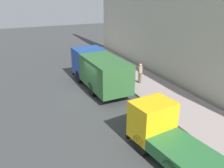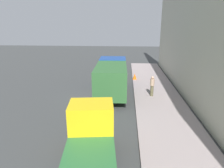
% 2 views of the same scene
% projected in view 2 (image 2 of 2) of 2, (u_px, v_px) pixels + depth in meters
% --- Properties ---
extents(ground, '(80.00, 80.00, 0.00)m').
position_uv_depth(ground, '(98.00, 99.00, 16.79)').
color(ground, '#3A3D3D').
extents(sidewalk, '(3.86, 30.00, 0.16)m').
position_uv_depth(sidewalk, '(158.00, 99.00, 16.43)').
color(sidewalk, '#9E908F').
rests_on(sidewalk, ground).
extents(building_facade, '(0.50, 30.00, 11.98)m').
position_uv_depth(building_facade, '(198.00, 23.00, 14.56)').
color(building_facade, '#B3B49F').
rests_on(building_facade, ground).
extents(large_utility_truck, '(2.66, 7.23, 2.81)m').
position_uv_depth(large_utility_truck, '(112.00, 76.00, 17.54)').
color(large_utility_truck, '#174095').
rests_on(large_utility_truck, ground).
extents(small_flatbed_truck, '(2.61, 5.16, 2.44)m').
position_uv_depth(small_flatbed_truck, '(91.00, 140.00, 8.83)').
color(small_flatbed_truck, yellow).
rests_on(small_flatbed_truck, ground).
extents(pedestrian_walking, '(0.37, 0.37, 1.70)m').
position_uv_depth(pedestrian_walking, '(152.00, 86.00, 16.75)').
color(pedestrian_walking, brown).
rests_on(pedestrian_walking, sidewalk).
extents(traffic_cone_orange, '(0.44, 0.44, 0.63)m').
position_uv_depth(traffic_cone_orange, '(135.00, 76.00, 21.96)').
color(traffic_cone_orange, orange).
rests_on(traffic_cone_orange, sidewalk).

